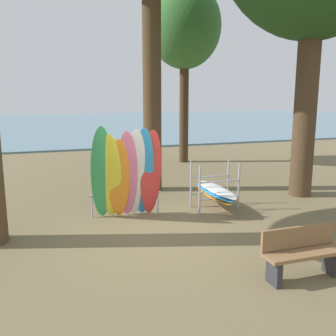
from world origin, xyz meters
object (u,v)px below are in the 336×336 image
at_px(leaning_board_pile, 127,175).
at_px(park_bench, 302,252).
at_px(board_storage_rack, 215,191).
at_px(tree_mid_behind, 185,28).

xyz_separation_m(leaning_board_pile, park_bench, (2.07, -3.92, -0.63)).
distance_m(leaning_board_pile, board_storage_rack, 2.44).
xyz_separation_m(board_storage_rack, park_bench, (-0.29, -3.98, -0.02)).
relative_size(leaning_board_pile, park_bench, 1.64).
relative_size(tree_mid_behind, board_storage_rack, 3.54).
height_order(tree_mid_behind, board_storage_rack, tree_mid_behind).
height_order(board_storage_rack, park_bench, board_storage_rack).
bearing_deg(tree_mid_behind, board_storage_rack, -103.88).
xyz_separation_m(tree_mid_behind, leaning_board_pile, (-4.04, -6.87, -4.60)).
bearing_deg(board_storage_rack, leaning_board_pile, -178.40).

